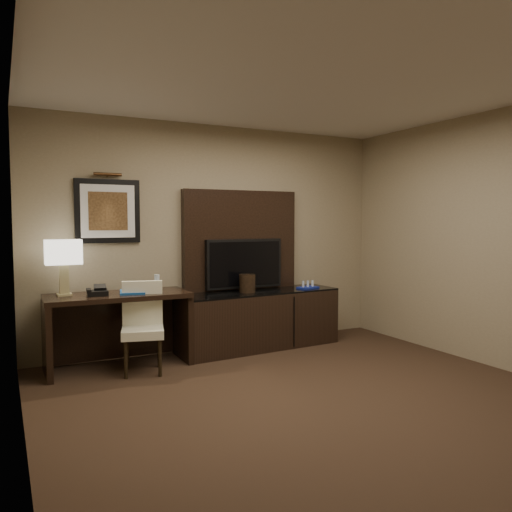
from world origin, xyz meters
TOP-DOWN VIEW (x-y plane):
  - floor at (0.00, 0.00)m, footprint 4.50×5.00m
  - ceiling at (0.00, 0.00)m, footprint 4.50×5.00m
  - wall_back at (0.00, 2.50)m, footprint 4.50×0.01m
  - wall_left at (-2.25, 0.00)m, footprint 0.01×5.00m
  - desk at (-1.28, 2.10)m, footprint 1.48×0.66m
  - credenza at (0.41, 2.15)m, footprint 2.04×0.67m
  - tv_wall_panel at (0.30, 2.44)m, footprint 1.50×0.12m
  - tv at (0.30, 2.34)m, footprint 1.00×0.08m
  - artwork at (-1.30, 2.48)m, footprint 0.70×0.04m
  - picture_light at (-1.30, 2.44)m, footprint 0.04×0.04m
  - desk_chair at (-1.11, 1.78)m, footprint 0.52×0.56m
  - table_lamp at (-1.80, 2.21)m, footprint 0.36×0.26m
  - desk_phone at (-1.50, 2.06)m, footprint 0.22×0.20m
  - blue_folder at (-1.14, 2.08)m, footprint 0.32×0.39m
  - book at (-1.15, 2.08)m, footprint 0.15×0.06m
  - water_bottle at (-0.84, 2.18)m, footprint 0.07×0.07m
  - ice_bucket at (0.24, 2.13)m, footprint 0.23×0.23m
  - minibar_tray at (1.08, 2.10)m, footprint 0.30×0.22m

SIDE VIEW (x-z plane):
  - floor at x=0.00m, z-range -0.01..0.00m
  - credenza at x=0.41m, z-range 0.00..0.69m
  - desk at x=-1.28m, z-range 0.00..0.78m
  - desk_chair at x=-1.11m, z-range 0.00..0.86m
  - minibar_tray at x=1.08m, z-range 0.69..0.79m
  - blue_folder at x=-1.14m, z-range 0.78..0.80m
  - ice_bucket at x=0.24m, z-range 0.69..0.91m
  - desk_phone at x=-1.50m, z-range 0.78..0.88m
  - water_bottle at x=-0.84m, z-range 0.78..0.96m
  - book at x=-1.15m, z-range 0.78..0.99m
  - tv at x=0.30m, z-range 0.72..1.32m
  - table_lamp at x=-1.80m, z-range 0.78..1.31m
  - tv_wall_panel at x=0.30m, z-range 0.62..1.92m
  - wall_back at x=0.00m, z-range 0.00..2.70m
  - wall_left at x=-2.25m, z-range 0.00..2.70m
  - artwork at x=-1.30m, z-range 1.30..2.00m
  - picture_light at x=-1.30m, z-range 1.90..2.20m
  - ceiling at x=0.00m, z-range 2.70..2.71m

